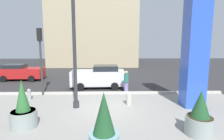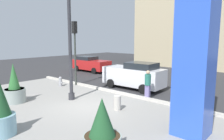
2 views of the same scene
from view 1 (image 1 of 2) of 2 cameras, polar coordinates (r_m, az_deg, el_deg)
ground_plane at (r=14.67m, az=-2.29°, el=-6.64°), size 60.00×60.00×0.00m
plaza_pavement at (r=9.03m, az=-2.96°, el=-16.78°), size 18.00×10.00×0.02m
curb_strip at (r=13.81m, az=-2.36°, el=-7.29°), size 18.00×0.24×0.16m
lamp_post at (r=10.57m, az=-11.90°, el=7.63°), size 0.44×0.44×7.61m
art_pillar_blue at (r=11.77m, az=24.83°, el=4.82°), size 1.20×1.20×6.50m
potted_plant_by_pillar at (r=9.35m, az=-26.41°, el=-11.56°), size 1.18×1.18×2.26m
potted_plant_curbside at (r=8.62m, az=26.17°, el=-13.26°), size 1.15×1.15×1.93m
potted_plant_mid_plaza at (r=6.45m, az=-2.58°, el=-18.21°), size 1.05×1.05×2.27m
fire_hydrant at (r=13.67m, az=-24.85°, el=-7.01°), size 0.36×0.26×0.75m
concrete_bollard at (r=11.42m, az=5.47°, el=-9.23°), size 0.36×0.36×0.75m
traffic_light_corner at (r=14.00m, az=-21.84°, el=5.64°), size 0.28×0.42×4.90m
car_far_lane at (r=20.96m, az=-27.11°, el=-0.59°), size 4.46×2.09×1.65m
car_passing_lane at (r=15.50m, az=-4.26°, el=-2.13°), size 4.57×2.08×1.95m
pedestrian_by_curb at (r=13.87m, az=4.57°, el=-3.41°), size 0.37×0.37×1.75m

